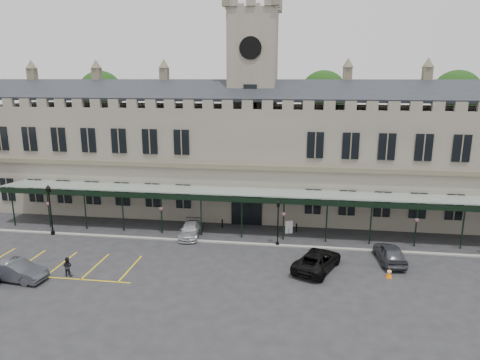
# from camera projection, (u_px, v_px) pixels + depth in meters

# --- Properties ---
(ground) EXTENTS (140.00, 140.00, 0.00)m
(ground) POSITION_uv_depth(u_px,v_px,m) (229.00, 269.00, 34.53)
(ground) COLOR #232325
(station_building) EXTENTS (60.00, 10.36, 17.30)m
(station_building) POSITION_uv_depth(u_px,v_px,m) (252.00, 156.00, 48.33)
(station_building) COLOR slate
(station_building) RESTS_ON ground
(clock_tower) EXTENTS (5.60, 5.60, 24.80)m
(clock_tower) POSITION_uv_depth(u_px,v_px,m) (253.00, 96.00, 46.86)
(clock_tower) COLOR slate
(clock_tower) RESTS_ON ground
(canopy) EXTENTS (50.00, 4.10, 4.30)m
(canopy) POSITION_uv_depth(u_px,v_px,m) (242.00, 213.00, 41.15)
(canopy) COLOR #8C9E93
(canopy) RESTS_ON ground
(kerb) EXTENTS (60.00, 0.40, 0.12)m
(kerb) POSITION_uv_depth(u_px,v_px,m) (239.00, 243.00, 39.81)
(kerb) COLOR gray
(kerb) RESTS_ON ground
(parking_markings) EXTENTS (16.00, 6.00, 0.01)m
(parking_markings) POSITION_uv_depth(u_px,v_px,m) (58.00, 267.00, 35.03)
(parking_markings) COLOR gold
(parking_markings) RESTS_ON ground
(tree_behind_left) EXTENTS (6.00, 6.00, 16.00)m
(tree_behind_left) POSITION_uv_depth(u_px,v_px,m) (101.00, 94.00, 58.63)
(tree_behind_left) COLOR #332314
(tree_behind_left) RESTS_ON ground
(tree_behind_mid) EXTENTS (6.00, 6.00, 16.00)m
(tree_behind_mid) POSITION_uv_depth(u_px,v_px,m) (323.00, 96.00, 54.48)
(tree_behind_mid) COLOR #332314
(tree_behind_mid) RESTS_ON ground
(tree_behind_right) EXTENTS (6.00, 6.00, 16.00)m
(tree_behind_right) POSITION_uv_depth(u_px,v_px,m) (456.00, 97.00, 52.27)
(tree_behind_right) COLOR #332314
(tree_behind_right) RESTS_ON ground
(lamp_post_left) EXTENTS (0.48, 0.48, 5.06)m
(lamp_post_left) POSITION_uv_depth(u_px,v_px,m) (50.00, 205.00, 41.51)
(lamp_post_left) COLOR black
(lamp_post_left) RESTS_ON ground
(lamp_post_mid) EXTENTS (0.42, 0.42, 4.41)m
(lamp_post_mid) POSITION_uv_depth(u_px,v_px,m) (278.00, 219.00, 38.79)
(lamp_post_mid) COLOR black
(lamp_post_mid) RESTS_ON ground
(traffic_cone) EXTENTS (0.48, 0.48, 0.77)m
(traffic_cone) POSITION_uv_depth(u_px,v_px,m) (389.00, 273.00, 33.04)
(traffic_cone) COLOR orange
(traffic_cone) RESTS_ON ground
(sign_board) EXTENTS (0.74, 0.28, 1.29)m
(sign_board) POSITION_uv_depth(u_px,v_px,m) (289.00, 227.00, 42.34)
(sign_board) COLOR black
(sign_board) RESTS_ON ground
(bollard_left) EXTENTS (0.16, 0.16, 0.88)m
(bollard_left) POSITION_uv_depth(u_px,v_px,m) (222.00, 224.00, 44.01)
(bollard_left) COLOR black
(bollard_left) RESTS_ON ground
(bollard_right) EXTENTS (0.15, 0.15, 0.85)m
(bollard_right) POSITION_uv_depth(u_px,v_px,m) (296.00, 228.00, 42.82)
(bollard_right) COLOR black
(bollard_right) RESTS_ON ground
(car_left_b) EXTENTS (4.92, 2.20, 1.57)m
(car_left_b) POSITION_uv_depth(u_px,v_px,m) (16.00, 271.00, 32.51)
(car_left_b) COLOR #383A3F
(car_left_b) RESTS_ON ground
(car_taxi) EXTENTS (2.28, 4.61, 1.29)m
(car_taxi) POSITION_uv_depth(u_px,v_px,m) (190.00, 230.00, 41.52)
(car_taxi) COLOR #A9ACB1
(car_taxi) RESTS_ON ground
(car_van) EXTENTS (4.56, 6.09, 1.54)m
(car_van) POSITION_uv_depth(u_px,v_px,m) (317.00, 260.00, 34.38)
(car_van) COLOR black
(car_van) RESTS_ON ground
(car_right_a) EXTENTS (2.32, 4.87, 1.61)m
(car_right_a) POSITION_uv_depth(u_px,v_px,m) (390.00, 253.00, 35.72)
(car_right_a) COLOR #383A3F
(car_right_a) RESTS_ON ground
(person_b) EXTENTS (0.77, 0.61, 1.55)m
(person_b) POSITION_uv_depth(u_px,v_px,m) (67.00, 267.00, 33.23)
(person_b) COLOR black
(person_b) RESTS_ON ground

